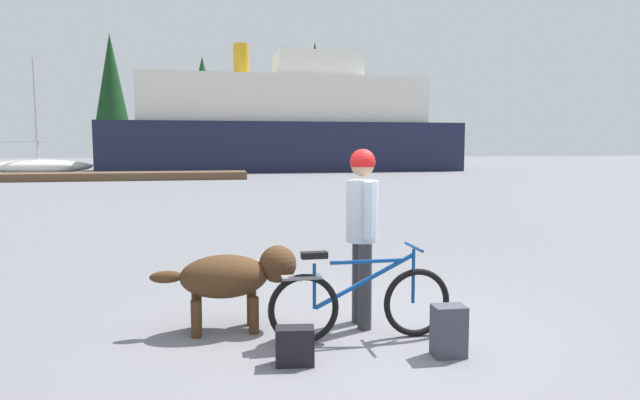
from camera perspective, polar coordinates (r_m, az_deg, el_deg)
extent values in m
plane|color=slate|center=(5.57, 5.85, -13.48)|extent=(160.00, 160.00, 0.00)
torus|color=black|center=(5.43, 9.99, -10.41)|extent=(0.66, 0.06, 0.66)
torus|color=black|center=(5.14, -1.70, -11.24)|extent=(0.66, 0.06, 0.66)
cube|color=navy|center=(5.17, 4.88, -6.36)|extent=(0.70, 0.03, 0.03)
cube|color=navy|center=(5.20, 4.65, -8.37)|extent=(0.95, 0.03, 0.49)
cylinder|color=navy|center=(5.10, -0.59, -8.92)|extent=(0.03, 0.03, 0.42)
cylinder|color=navy|center=(5.35, 9.64, -7.77)|extent=(0.03, 0.03, 0.52)
cube|color=black|center=(5.04, -0.59, -5.73)|extent=(0.24, 0.10, 0.06)
cylinder|color=navy|center=(5.29, 9.69, -4.82)|extent=(0.03, 0.44, 0.03)
cube|color=slate|center=(5.06, -1.94, -8.00)|extent=(0.36, 0.14, 0.02)
cylinder|color=#333338|center=(5.74, 4.04, -8.38)|extent=(0.14, 0.14, 0.87)
cylinder|color=#333338|center=(5.54, 4.65, -8.92)|extent=(0.14, 0.14, 0.87)
cylinder|color=silver|center=(5.50, 4.40, -1.17)|extent=(0.32, 0.32, 0.61)
cylinder|color=silver|center=(5.71, 3.80, -0.55)|extent=(0.09, 0.09, 0.54)
cylinder|color=silver|center=(5.29, 5.05, -1.06)|extent=(0.09, 0.09, 0.54)
sphere|color=tan|center=(5.47, 4.43, 3.67)|extent=(0.23, 0.23, 0.23)
sphere|color=red|center=(5.47, 4.44, 3.98)|extent=(0.25, 0.25, 0.25)
ellipsoid|color=#472D19|center=(5.53, -9.88, -7.79)|extent=(0.86, 0.50, 0.42)
sphere|color=#472D19|center=(5.54, -4.40, -6.63)|extent=(0.37, 0.37, 0.37)
ellipsoid|color=#472D19|center=(5.54, -15.62, -7.68)|extent=(0.32, 0.12, 0.12)
cylinder|color=#472D19|center=(5.77, -7.08, -10.96)|extent=(0.10, 0.10, 0.36)
cylinder|color=#472D19|center=(5.50, -6.86, -11.77)|extent=(0.10, 0.10, 0.36)
cylinder|color=#472D19|center=(5.75, -12.64, -11.09)|extent=(0.10, 0.10, 0.36)
cylinder|color=#472D19|center=(5.49, -12.70, -11.91)|extent=(0.10, 0.10, 0.36)
cube|color=#3F3F4C|center=(5.03, 13.19, -13.05)|extent=(0.29, 0.21, 0.45)
cube|color=black|center=(4.75, -2.61, -14.86)|extent=(0.34, 0.22, 0.32)
cube|color=brown|center=(31.17, -20.99, 2.32)|extent=(14.35, 2.27, 0.40)
cube|color=#191E38|center=(40.55, -3.84, 5.50)|extent=(24.76, 7.95, 3.40)
cube|color=silver|center=(40.67, -3.87, 10.15)|extent=(19.80, 6.68, 3.20)
cube|color=silver|center=(41.34, -0.39, 13.58)|extent=(5.94, 4.77, 1.80)
cylinder|color=#BF8C19|center=(40.71, -8.17, 14.07)|extent=(1.10, 1.10, 2.40)
ellipsoid|color=silver|center=(40.16, -27.14, 3.10)|extent=(6.66, 1.86, 0.90)
cylinder|color=#B2B2B7|center=(40.20, -27.38, 8.37)|extent=(0.14, 0.14, 6.50)
cylinder|color=#B2B2B7|center=(40.42, -28.61, 5.38)|extent=(3.00, 0.10, 0.10)
cylinder|color=#4C331E|center=(55.81, -20.59, 4.63)|extent=(0.44, 0.44, 2.31)
cone|color=#143819|center=(56.07, -20.81, 10.89)|extent=(3.60, 3.60, 9.92)
cylinder|color=#4C331E|center=(56.77, -11.93, 4.88)|extent=(0.47, 0.47, 2.31)
cone|color=#19471E|center=(56.95, -12.04, 10.23)|extent=(4.00, 4.00, 8.30)
cylinder|color=#4C331E|center=(57.71, -0.52, 5.55)|extent=(0.34, 0.34, 3.39)
cone|color=#143819|center=(58.03, -0.53, 11.70)|extent=(3.14, 3.14, 9.03)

